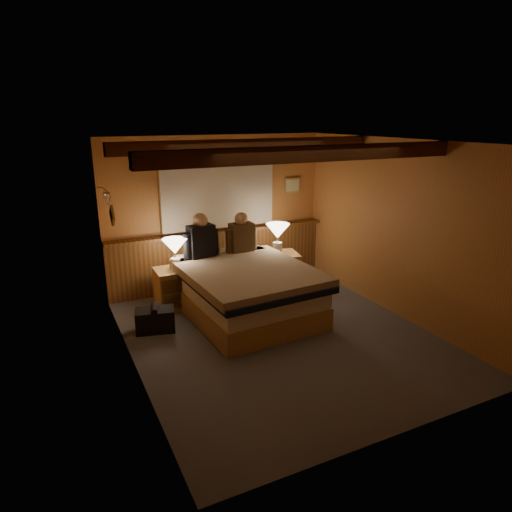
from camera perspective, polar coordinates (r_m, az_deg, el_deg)
floor at (r=5.89m, az=2.94°, el=-9.93°), size 4.20×4.20×0.00m
ceiling at (r=5.25m, az=3.35°, el=14.09°), size 4.20×4.20×0.00m
wall_back at (r=7.30m, az=-4.85°, el=5.43°), size 3.60×0.00×3.60m
wall_left at (r=4.87m, az=-15.76°, el=-1.17°), size 0.00×4.20×4.20m
wall_right at (r=6.48m, az=17.24°, el=3.20°), size 0.00×4.20×4.20m
wall_front at (r=3.85m, az=18.43°, el=-6.38°), size 3.60×0.00×3.60m
wainscot at (r=7.42m, az=-4.53°, el=-0.07°), size 3.60×0.23×0.94m
curtain_window at (r=7.18m, az=-4.71°, el=7.84°), size 2.18×0.09×1.11m
ceiling_beams at (r=5.39m, az=2.54°, el=13.22°), size 3.60×1.65×0.16m
coat_rail at (r=6.30m, az=-18.05°, el=7.09°), size 0.05×0.55×0.24m
framed_print at (r=7.80m, az=4.55°, el=8.80°), size 0.30×0.04×0.25m
bed at (r=6.32m, az=-1.30°, el=-4.28°), size 1.72×2.16×0.71m
nightstand_left at (r=6.72m, az=-10.13°, el=-3.96°), size 0.53×0.48×0.57m
nightstand_right at (r=7.27m, az=3.07°, el=-1.96°), size 0.63×0.59×0.60m
lamp_left at (r=6.50m, az=-10.11°, el=0.95°), size 0.35×0.35×0.46m
lamp_right at (r=7.08m, az=2.73°, el=2.91°), size 0.37×0.37×0.48m
person_left at (r=6.63m, az=-6.89°, el=2.13°), size 0.55×0.27×0.68m
person_right at (r=6.87m, az=-1.84°, el=2.60°), size 0.52×0.21×0.63m
duffel_bag at (r=6.09m, az=-12.49°, el=-7.76°), size 0.55×0.40×0.35m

